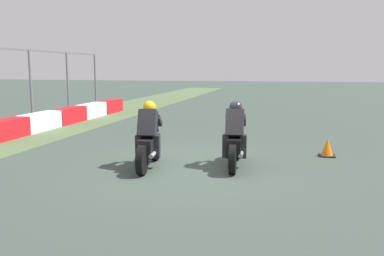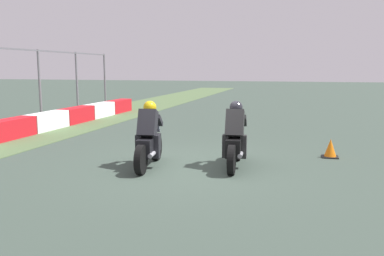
# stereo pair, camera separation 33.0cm
# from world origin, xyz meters

# --- Properties ---
(ground_plane) EXTENTS (120.00, 120.00, 0.00)m
(ground_plane) POSITION_xyz_m (0.00, 0.00, 0.00)
(ground_plane) COLOR #39483E
(rider_lane_a) EXTENTS (2.04, 0.55, 1.51)m
(rider_lane_a) POSITION_xyz_m (0.24, -1.07, 0.62)
(rider_lane_a) COLOR black
(rider_lane_a) RESTS_ON ground_plane
(rider_lane_b) EXTENTS (2.04, 0.57, 1.51)m
(rider_lane_b) POSITION_xyz_m (-0.25, 0.83, 0.62)
(rider_lane_b) COLOR black
(rider_lane_b) RESTS_ON ground_plane
(traffic_cone) EXTENTS (0.40, 0.40, 0.47)m
(traffic_cone) POSITION_xyz_m (1.86, -3.25, 0.22)
(traffic_cone) COLOR black
(traffic_cone) RESTS_ON ground_plane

